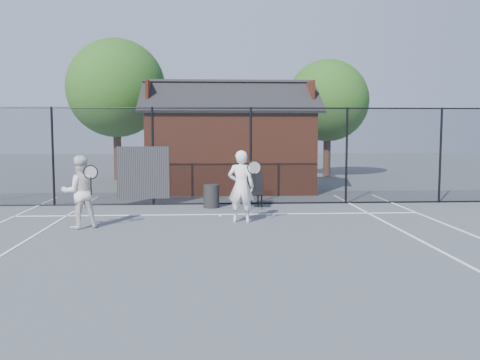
{
  "coord_description": "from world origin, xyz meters",
  "views": [
    {
      "loc": [
        -0.29,
        -11.43,
        2.31
      ],
      "look_at": [
        0.46,
        1.37,
        1.1
      ],
      "focal_mm": 40.0,
      "sensor_mm": 36.0,
      "label": 1
    }
  ],
  "objects": [
    {
      "name": "waste_bin",
      "position": [
        -0.22,
        4.32,
        0.34
      ],
      "size": [
        0.51,
        0.51,
        0.69
      ],
      "primitive_type": "cylinder",
      "rotation": [
        0.0,
        0.0,
        -0.1
      ],
      "color": "#252525",
      "rests_on": "ground"
    },
    {
      "name": "clubhouse",
      "position": [
        0.5,
        9.0,
        1.61
      ],
      "size": [
        6.5,
        4.36,
        4.19
      ],
      "color": "maroon",
      "rests_on": "ground"
    },
    {
      "name": "chair_left",
      "position": [
        0.98,
        4.49,
        0.5
      ],
      "size": [
        0.48,
        0.5,
        1.0
      ],
      "primitive_type": "cube",
      "rotation": [
        0.0,
        0.0,
        0.0
      ],
      "color": "black",
      "rests_on": "ground"
    },
    {
      "name": "ground",
      "position": [
        0.0,
        0.0,
        0.0
      ],
      "size": [
        80.0,
        80.0,
        0.0
      ],
      "primitive_type": "plane",
      "color": "#4F545A",
      "rests_on": "ground"
    },
    {
      "name": "player_front",
      "position": [
        0.51,
        1.77,
        0.91
      ],
      "size": [
        0.84,
        0.66,
        1.8
      ],
      "color": "white",
      "rests_on": "ground"
    },
    {
      "name": "fence",
      "position": [
        -0.3,
        5.0,
        1.45
      ],
      "size": [
        22.04,
        3.0,
        3.0
      ],
      "color": "black",
      "rests_on": "ground"
    },
    {
      "name": "chair_right",
      "position": [
        1.05,
        4.1,
        0.51
      ],
      "size": [
        0.52,
        0.54,
        1.03
      ],
      "primitive_type": "cube",
      "rotation": [
        0.0,
        0.0,
        -0.05
      ],
      "color": "black",
      "rests_on": "ground"
    },
    {
      "name": "tree_left",
      "position": [
        -4.5,
        13.5,
        4.19
      ],
      "size": [
        4.48,
        4.48,
        6.44
      ],
      "color": "#301D13",
      "rests_on": "ground"
    },
    {
      "name": "court_lines",
      "position": [
        0.0,
        -1.32,
        0.01
      ],
      "size": [
        11.02,
        18.0,
        0.01
      ],
      "color": "white",
      "rests_on": "ground"
    },
    {
      "name": "player_back",
      "position": [
        -3.32,
        1.19,
        0.86
      ],
      "size": [
        1.02,
        0.93,
        1.71
      ],
      "color": "white",
      "rests_on": "ground"
    },
    {
      "name": "tree_right",
      "position": [
        5.5,
        14.5,
        3.71
      ],
      "size": [
        3.97,
        3.97,
        5.7
      ],
      "color": "#301D13",
      "rests_on": "ground"
    }
  ]
}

